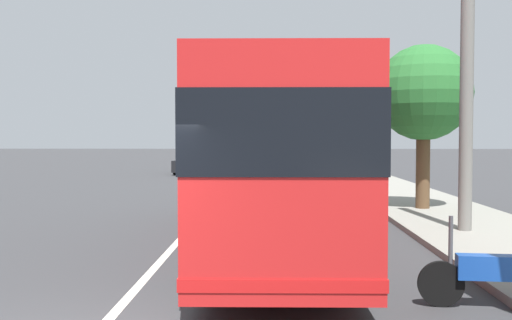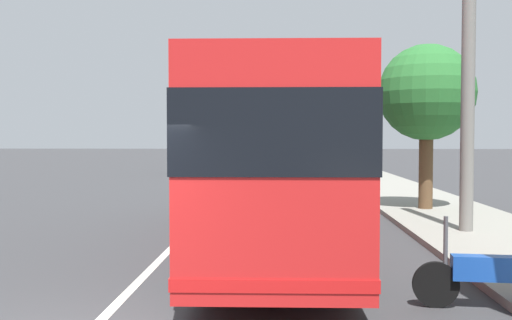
{
  "view_description": "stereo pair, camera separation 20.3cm",
  "coord_description": "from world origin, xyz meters",
  "px_view_note": "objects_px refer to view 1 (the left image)",
  "views": [
    {
      "loc": [
        -6.21,
        -2.09,
        2.35
      ],
      "look_at": [
        7.26,
        -1.74,
        1.82
      ],
      "focal_mm": 40.92,
      "sensor_mm": 36.0,
      "label": 1
    },
    {
      "loc": [
        -6.21,
        -2.29,
        2.35
      ],
      "look_at": [
        7.26,
        -1.74,
        1.82
      ],
      "focal_mm": 40.92,
      "sensor_mm": 36.0,
      "label": 2
    }
  ],
  "objects_px": {
    "utility_pole": "(467,70)",
    "coach_bus": "(274,154)",
    "car_oncoming": "(220,159)",
    "motorcycle_by_tree": "(502,274)",
    "car_side_street": "(193,163)",
    "roadside_tree_far_block": "(346,95)",
    "roadside_tree_mid_block": "(424,94)"
  },
  "relations": [
    {
      "from": "coach_bus",
      "to": "car_oncoming",
      "type": "height_order",
      "value": "coach_bus"
    },
    {
      "from": "car_side_street",
      "to": "utility_pole",
      "type": "relative_size",
      "value": 0.58
    },
    {
      "from": "car_oncoming",
      "to": "coach_bus",
      "type": "bearing_deg",
      "value": 4.05
    },
    {
      "from": "roadside_tree_far_block",
      "to": "roadside_tree_mid_block",
      "type": "bearing_deg",
      "value": -179.04
    },
    {
      "from": "roadside_tree_mid_block",
      "to": "utility_pole",
      "type": "distance_m",
      "value": 4.32
    },
    {
      "from": "utility_pole",
      "to": "car_side_street",
      "type": "bearing_deg",
      "value": 22.27
    },
    {
      "from": "coach_bus",
      "to": "roadside_tree_far_block",
      "type": "relative_size",
      "value": 1.89
    },
    {
      "from": "car_side_street",
      "to": "roadside_tree_far_block",
      "type": "relative_size",
      "value": 0.73
    },
    {
      "from": "car_side_street",
      "to": "utility_pole",
      "type": "distance_m",
      "value": 25.56
    },
    {
      "from": "car_oncoming",
      "to": "car_side_street",
      "type": "bearing_deg",
      "value": -12.44
    },
    {
      "from": "car_oncoming",
      "to": "roadside_tree_mid_block",
      "type": "relative_size",
      "value": 0.85
    },
    {
      "from": "roadside_tree_far_block",
      "to": "car_oncoming",
      "type": "bearing_deg",
      "value": 41.81
    },
    {
      "from": "car_side_street",
      "to": "car_oncoming",
      "type": "relative_size",
      "value": 1.03
    },
    {
      "from": "motorcycle_by_tree",
      "to": "roadside_tree_far_block",
      "type": "bearing_deg",
      "value": -86.87
    },
    {
      "from": "motorcycle_by_tree",
      "to": "roadside_tree_far_block",
      "type": "xyz_separation_m",
      "value": [
        26.76,
        -1.28,
        4.37
      ]
    },
    {
      "from": "motorcycle_by_tree",
      "to": "car_side_street",
      "type": "relative_size",
      "value": 0.5
    },
    {
      "from": "car_side_street",
      "to": "car_oncoming",
      "type": "height_order",
      "value": "car_oncoming"
    },
    {
      "from": "coach_bus",
      "to": "motorcycle_by_tree",
      "type": "xyz_separation_m",
      "value": [
        -4.71,
        -3.1,
        -1.5
      ]
    },
    {
      "from": "roadside_tree_mid_block",
      "to": "motorcycle_by_tree",
      "type": "bearing_deg",
      "value": 171.34
    },
    {
      "from": "coach_bus",
      "to": "roadside_tree_mid_block",
      "type": "relative_size",
      "value": 2.28
    },
    {
      "from": "utility_pole",
      "to": "car_oncoming",
      "type": "bearing_deg",
      "value": 15.75
    },
    {
      "from": "car_oncoming",
      "to": "utility_pole",
      "type": "height_order",
      "value": "utility_pole"
    },
    {
      "from": "motorcycle_by_tree",
      "to": "roadside_tree_far_block",
      "type": "height_order",
      "value": "roadside_tree_far_block"
    },
    {
      "from": "motorcycle_by_tree",
      "to": "roadside_tree_mid_block",
      "type": "height_order",
      "value": "roadside_tree_mid_block"
    },
    {
      "from": "roadside_tree_far_block",
      "to": "motorcycle_by_tree",
      "type": "bearing_deg",
      "value": 177.26
    },
    {
      "from": "car_side_street",
      "to": "utility_pole",
      "type": "bearing_deg",
      "value": 26.29
    },
    {
      "from": "motorcycle_by_tree",
      "to": "car_side_street",
      "type": "height_order",
      "value": "car_side_street"
    },
    {
      "from": "utility_pole",
      "to": "coach_bus",
      "type": "bearing_deg",
      "value": 104.87
    },
    {
      "from": "car_oncoming",
      "to": "utility_pole",
      "type": "bearing_deg",
      "value": 12.59
    },
    {
      "from": "roadside_tree_far_block",
      "to": "car_side_street",
      "type": "bearing_deg",
      "value": 74.51
    },
    {
      "from": "coach_bus",
      "to": "roadside_tree_far_block",
      "type": "distance_m",
      "value": 22.66
    },
    {
      "from": "car_side_street",
      "to": "utility_pole",
      "type": "height_order",
      "value": "utility_pole"
    }
  ]
}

